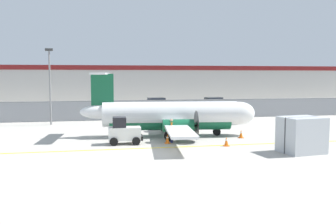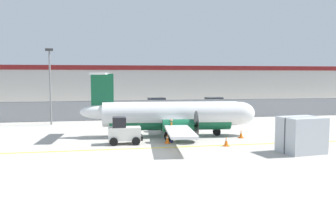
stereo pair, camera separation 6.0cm
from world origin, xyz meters
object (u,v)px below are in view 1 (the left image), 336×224
at_px(traffic_cone_far_right, 119,130).
at_px(parked_car_3, 213,103).
at_px(baggage_tug, 124,132).
at_px(ground_crew_worker, 171,129).
at_px(cargo_container, 302,135).
at_px(apron_light_pole, 50,80).
at_px(parked_car_2, 157,104).
at_px(parked_car_1, 103,104).
at_px(traffic_cone_far_left, 241,134).
at_px(parked_car_0, 17,109).
at_px(commuter_airplane, 174,116).
at_px(traffic_cone_near_right, 226,141).
at_px(traffic_cone_near_left, 167,139).

distance_m(traffic_cone_far_right, parked_car_3, 24.18).
xyz_separation_m(baggage_tug, ground_crew_worker, (3.33, -0.11, 0.10)).
relative_size(cargo_container, apron_light_pole, 0.36).
height_order(baggage_tug, parked_car_2, baggage_tug).
bearing_deg(parked_car_1, parked_car_2, -7.29).
bearing_deg(traffic_cone_far_left, cargo_container, -75.41).
distance_m(traffic_cone_far_right, parked_car_0, 17.93).
bearing_deg(commuter_airplane, parked_car_2, 89.96).
height_order(cargo_container, apron_light_pole, apron_light_pole).
bearing_deg(cargo_container, traffic_cone_near_right, 134.53).
xyz_separation_m(baggage_tug, parked_car_0, (-10.66, 19.31, 0.04)).
distance_m(parked_car_0, apron_light_pole, 9.57).
relative_size(ground_crew_worker, traffic_cone_near_right, 2.66).
bearing_deg(traffic_cone_far_left, apron_light_pole, 144.32).
relative_size(baggage_tug, parked_car_0, 0.55).
bearing_deg(traffic_cone_near_left, parked_car_0, 124.78).
distance_m(traffic_cone_near_right, traffic_cone_far_left, 3.69).
height_order(ground_crew_worker, apron_light_pole, apron_light_pole).
distance_m(cargo_container, parked_car_0, 32.19).
height_order(ground_crew_worker, cargo_container, cargo_container).
bearing_deg(apron_light_pole, parked_car_0, 120.75).
relative_size(ground_crew_worker, traffic_cone_far_left, 2.66).
bearing_deg(traffic_cone_far_right, ground_crew_worker, -55.63).
height_order(traffic_cone_near_left, traffic_cone_far_left, same).
bearing_deg(baggage_tug, commuter_airplane, 35.26).
distance_m(traffic_cone_near_left, parked_car_3, 27.12).
relative_size(cargo_container, traffic_cone_near_right, 4.14).
distance_m(ground_crew_worker, parked_car_1, 25.48).
height_order(traffic_cone_near_right, parked_car_2, parked_car_2).
bearing_deg(parked_car_1, commuter_airplane, -83.67).
relative_size(traffic_cone_far_left, parked_car_0, 0.15).
relative_size(parked_car_0, parked_car_1, 1.00).
xyz_separation_m(cargo_container, parked_car_3, (3.84, 29.31, -0.21)).
relative_size(parked_car_1, apron_light_pole, 0.60).
distance_m(baggage_tug, cargo_container, 11.58).
height_order(baggage_tug, cargo_container, cargo_container).
relative_size(cargo_container, traffic_cone_far_right, 4.14).
height_order(parked_car_0, parked_car_3, same).
bearing_deg(ground_crew_worker, cargo_container, 154.73).
bearing_deg(parked_car_0, traffic_cone_near_right, 123.79).
bearing_deg(apron_light_pole, cargo_container, -45.16).
bearing_deg(parked_car_3, traffic_cone_near_right, 66.43).
xyz_separation_m(commuter_airplane, apron_light_pole, (-10.15, 8.96, 2.70)).
bearing_deg(cargo_container, ground_crew_worker, 137.70).
bearing_deg(parked_car_3, apron_light_pole, 24.42).
distance_m(ground_crew_worker, traffic_cone_far_right, 6.04).
distance_m(traffic_cone_far_left, apron_light_pole, 18.90).
bearing_deg(baggage_tug, traffic_cone_far_left, 7.55).
distance_m(commuter_airplane, baggage_tug, 4.91).
xyz_separation_m(ground_crew_worker, traffic_cone_near_left, (-0.34, -0.24, -0.64)).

